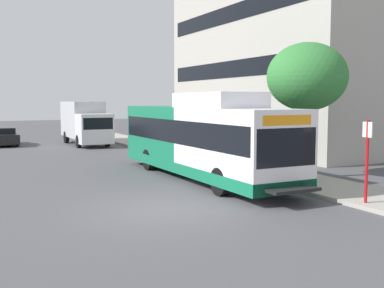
% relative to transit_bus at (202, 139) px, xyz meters
% --- Properties ---
extents(ground_plane, '(120.00, 120.00, 0.00)m').
position_rel_transit_bus_xyz_m(ground_plane, '(-3.87, 3.44, -1.70)').
color(ground_plane, '#4C4C51').
extents(sidewalk_curb, '(3.00, 56.00, 0.14)m').
position_rel_transit_bus_xyz_m(sidewalk_curb, '(3.13, 1.44, -1.63)').
color(sidewalk_curb, '#A8A399').
rests_on(sidewalk_curb, ground).
extents(transit_bus, '(2.58, 12.25, 3.65)m').
position_rel_transit_bus_xyz_m(transit_bus, '(0.00, 0.00, 0.00)').
color(transit_bus, white).
rests_on(transit_bus, ground).
extents(bus_stop_sign_pole, '(0.10, 0.36, 2.60)m').
position_rel_transit_bus_xyz_m(bus_stop_sign_pole, '(2.04, -7.08, -0.05)').
color(bus_stop_sign_pole, red).
rests_on(bus_stop_sign_pole, sidewalk_curb).
extents(street_tree_near_stop, '(3.40, 3.40, 5.65)m').
position_rel_transit_bus_xyz_m(street_tree_near_stop, '(4.04, -1.92, 2.62)').
color(street_tree_near_stop, '#4C3823').
rests_on(street_tree_near_stop, sidewalk_curb).
extents(parked_car_far_lane, '(1.80, 4.50, 1.33)m').
position_rel_transit_bus_xyz_m(parked_car_far_lane, '(-6.25, 19.58, -1.04)').
color(parked_car_far_lane, black).
rests_on(parked_car_far_lane, ground).
extents(box_truck_background, '(2.32, 7.01, 3.25)m').
position_rel_transit_bus_xyz_m(box_truck_background, '(-0.66, 17.45, 0.04)').
color(box_truck_background, silver).
rests_on(box_truck_background, ground).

